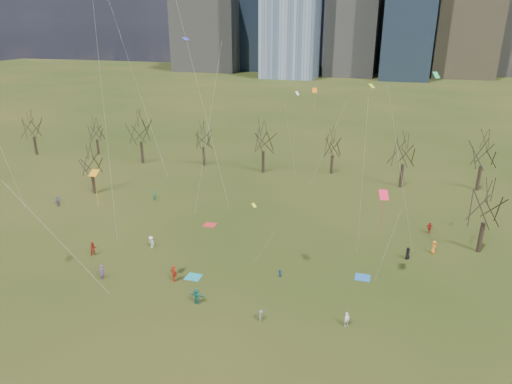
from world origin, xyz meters
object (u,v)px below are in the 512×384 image
(blanket_navy, at_px, (363,277))
(blanket_crimson, at_px, (210,225))
(blanket_teal, at_px, (194,277))
(person_4, at_px, (174,273))
(person_2, at_px, (93,249))
(person_1, at_px, (347,319))

(blanket_navy, relative_size, blanket_crimson, 1.00)
(blanket_teal, distance_m, person_4, 2.26)
(blanket_navy, height_order, person_2, person_2)
(blanket_navy, bearing_deg, person_4, -161.39)
(blanket_navy, distance_m, person_4, 20.16)
(blanket_teal, bearing_deg, person_2, 174.97)
(person_1, bearing_deg, blanket_navy, 45.55)
(blanket_crimson, distance_m, person_1, 26.18)
(blanket_teal, xyz_separation_m, person_2, (-13.21, 1.16, 0.84))
(blanket_teal, height_order, person_1, person_1)
(blanket_crimson, relative_size, person_2, 0.94)
(person_4, bearing_deg, blanket_crimson, -55.87)
(blanket_teal, height_order, blanket_crimson, same)
(blanket_crimson, xyz_separation_m, person_1, (20.07, -16.80, 0.69))
(blanket_teal, relative_size, blanket_crimson, 1.00)
(blanket_teal, distance_m, blanket_crimson, 13.42)
(person_1, height_order, person_4, person_4)
(person_2, bearing_deg, blanket_navy, -48.49)
(blanket_teal, bearing_deg, blanket_navy, 16.24)
(person_1, xyz_separation_m, person_4, (-18.30, 2.47, 0.23))
(person_2, bearing_deg, blanket_teal, -60.83)
(blanket_navy, bearing_deg, blanket_crimson, 159.28)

